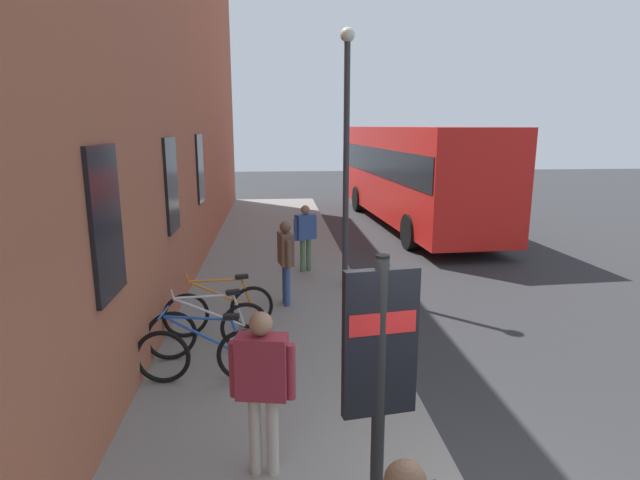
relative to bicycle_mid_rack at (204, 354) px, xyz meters
The scene contains 12 objects.
ground 4.88m from the bicycle_mid_rack, 49.23° to the right, with size 60.00×60.00×0.00m, color #2D2D30.
sidewalk_pavement 5.27m from the bicycle_mid_rack, 10.14° to the right, with size 24.00×3.50×0.12m, color gray.
station_facade 7.50m from the bicycle_mid_rack, 10.35° to the left, with size 22.00×0.65×9.26m.
bicycle_mid_rack is the anchor object (origin of this frame).
bicycle_far_end 0.87m from the bicycle_mid_rack, ahead, with size 0.63×1.72×0.97m.
bicycle_under_window 1.66m from the bicycle_mid_rack, ahead, with size 0.62×1.72×0.97m.
transit_info_sign 3.55m from the bicycle_mid_rack, 149.87° to the right, with size 0.16×0.56×2.40m.
city_bus 12.37m from the bicycle_mid_rack, 27.49° to the right, with size 10.63×3.12×3.35m.
pedestrian_crossing_street 5.41m from the bicycle_mid_rack, 17.54° to the right, with size 0.39×0.53×1.53m.
pedestrian_by_facade 2.11m from the bicycle_mid_rack, 156.76° to the right, with size 0.31×0.61×1.63m.
pedestrian_near_bus 3.17m from the bicycle_mid_rack, 21.19° to the right, with size 0.60×0.31×1.58m.
street_lamp 5.32m from the bicycle_mid_rack, 30.86° to the right, with size 0.28×0.28×5.08m.
Camera 1 is at (-3.41, 1.73, 3.38)m, focal length 28.85 mm.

